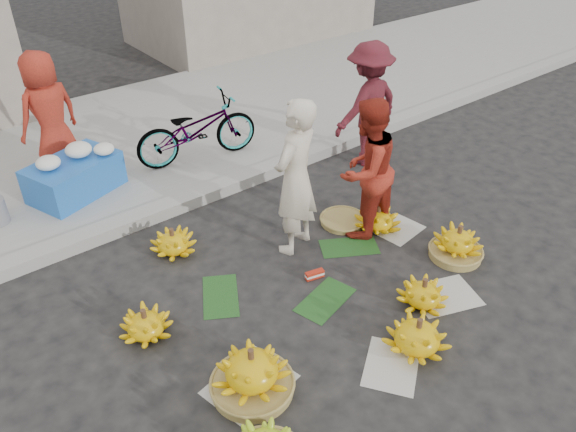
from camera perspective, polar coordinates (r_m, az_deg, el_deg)
ground at (r=5.88m, az=3.25°, el=-7.09°), size 80.00×80.00×0.00m
curb at (r=7.30m, az=-8.07°, el=2.37°), size 40.00×0.25×0.15m
sidewalk at (r=9.00m, az=-15.08°, el=7.75°), size 40.00×4.00×0.12m
newspaper_scatter at (r=5.47m, az=8.82°, el=-11.33°), size 3.20×1.80×0.00m
banana_leaves at (r=5.95m, az=1.25°, el=-6.46°), size 2.00×1.00×0.00m
banana_bunch_0 at (r=4.80m, az=-3.70°, el=-15.61°), size 0.70×0.70×0.47m
banana_bunch_2 at (r=5.27m, az=13.01°, el=-11.80°), size 0.66×0.66×0.36m
banana_bunch_3 at (r=5.74m, az=13.58°, el=-7.67°), size 0.63×0.63×0.31m
banana_bunch_4 at (r=6.43m, az=16.81°, el=-2.74°), size 0.57×0.57×0.41m
banana_bunch_5 at (r=6.70m, az=9.13°, el=-0.27°), size 0.68×0.68×0.33m
banana_bunch_6 at (r=5.44m, az=-14.27°, el=-10.63°), size 0.51×0.51×0.31m
banana_bunch_7 at (r=6.38m, az=-11.61°, el=-2.61°), size 0.64×0.64×0.31m
basket_spare at (r=6.81m, az=5.58°, el=-0.46°), size 0.58×0.58×0.06m
incense_stack at (r=5.94m, az=2.72°, el=-5.98°), size 0.21×0.11×0.08m
vendor_cream at (r=5.93m, az=0.77°, el=3.86°), size 0.76×0.63×1.77m
vendor_red at (r=6.28m, az=7.92°, el=4.68°), size 0.89×0.74×1.65m
man_striped at (r=7.85m, az=8.10°, el=11.15°), size 1.15×0.72×1.72m
flower_table at (r=7.51m, az=-20.87°, el=3.96°), size 1.24×1.00×0.63m
flower_vendor at (r=7.91m, az=-23.12°, el=9.50°), size 0.90×0.70×1.63m
bicycle at (r=7.84m, az=-9.26°, el=8.69°), size 0.88×1.79×0.90m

